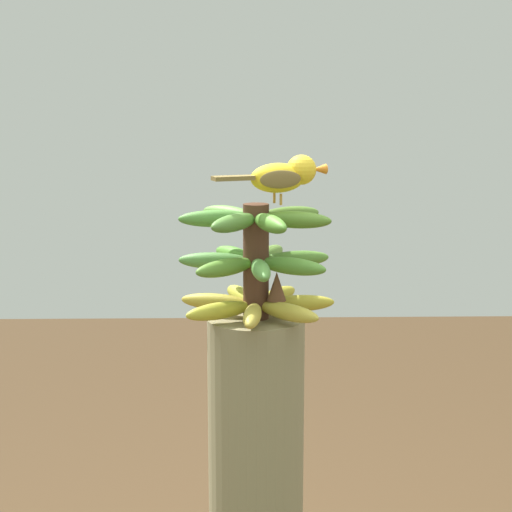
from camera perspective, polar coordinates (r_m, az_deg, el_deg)
banana_bunch at (r=1.61m, az=0.03°, el=-0.42°), size 0.30×0.30×0.22m
perched_bird at (r=1.59m, az=1.92°, el=5.44°), size 0.10×0.22×0.09m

